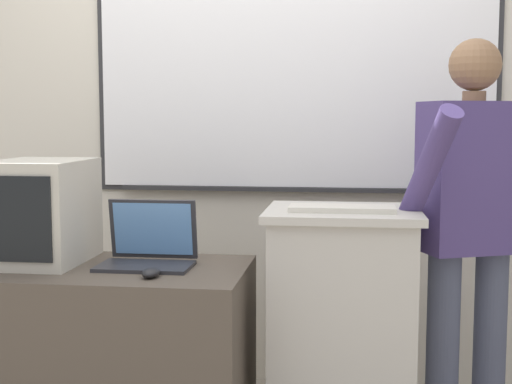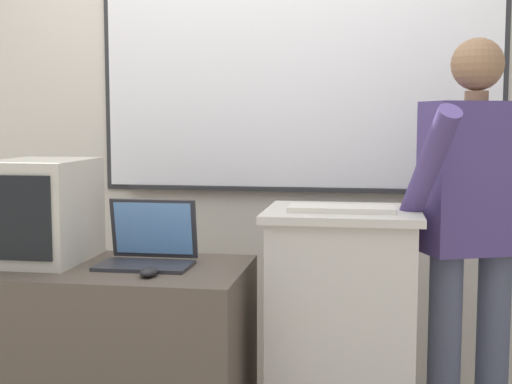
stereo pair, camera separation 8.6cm
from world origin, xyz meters
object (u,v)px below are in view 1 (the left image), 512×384
Objects in this scene: lectern_podium at (342,333)px; crt_monitor at (40,211)px; laptop at (149,246)px; computer_mouse_by_laptop at (151,273)px; side_desk at (114,365)px; person_presenter at (471,217)px; wireless_keyboard at (342,209)px.

crt_monitor is (-1.16, -0.12, 0.47)m from lectern_podium.
laptop reaches higher than computer_mouse_by_laptop.
laptop is at bearing -0.15° from crt_monitor.
side_desk is 0.47m from laptop.
person_presenter is 3.66× the size of crt_monitor.
laptop is (-0.73, -0.12, 0.34)m from lectern_podium.
side_desk is 2.28× the size of crt_monitor.
person_presenter is at bearing 23.81° from wireless_keyboard.
lectern_podium reaches higher than side_desk.
person_presenter is (1.35, 0.34, 0.55)m from side_desk.
side_desk is 1.05m from wireless_keyboard.
lectern_podium is 0.50m from wireless_keyboard.
crt_monitor is at bearing -174.25° from lectern_podium.
lectern_podium is 0.96× the size of side_desk.
lectern_podium is at bearing 5.75° from crt_monitor.
wireless_keyboard is 0.89× the size of crt_monitor.
person_presenter reaches higher than laptop.
crt_monitor reaches higher than computer_mouse_by_laptop.
laptop reaches higher than lectern_podium.
laptop is (-1.23, -0.28, -0.10)m from person_presenter.
person_presenter reaches higher than side_desk.
person_presenter is 16.23× the size of computer_mouse_by_laptop.
side_desk is at bearing -172.33° from wireless_keyboard.
side_desk is 10.10× the size of computer_mouse_by_laptop.
lectern_podium is 1.26m from crt_monitor.
laptop is 3.48× the size of computer_mouse_by_laptop.
computer_mouse_by_laptop is at bearing -178.99° from person_presenter.
side_desk is 0.47m from computer_mouse_by_laptop.
lectern_podium is 0.60× the size of person_presenter.
lectern_podium is at bearing 11.72° from side_desk.
computer_mouse_by_laptop is 0.23× the size of crt_monitor.
side_desk is 0.66m from crt_monitor.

